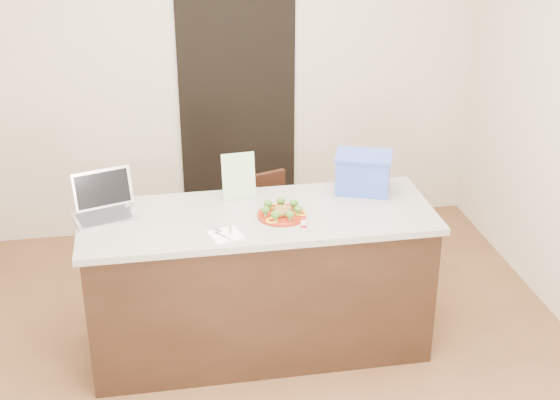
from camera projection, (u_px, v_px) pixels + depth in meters
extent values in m
plane|color=brown|center=(266.00, 369.00, 4.69)|extent=(4.00, 4.00, 0.00)
plane|color=beige|center=(223.00, 64.00, 5.91)|extent=(4.00, 0.00, 4.00)
cube|color=black|center=(238.00, 108.00, 6.05)|extent=(0.90, 0.02, 2.00)
cube|color=black|center=(259.00, 285.00, 4.73)|extent=(2.00, 0.70, 0.88)
cube|color=beige|center=(258.00, 217.00, 4.53)|extent=(2.06, 0.76, 0.04)
cylinder|color=maroon|center=(282.00, 215.00, 4.49)|extent=(0.28, 0.28, 0.02)
torus|color=maroon|center=(282.00, 214.00, 4.49)|extent=(0.28, 0.28, 0.01)
sphere|color=brown|center=(282.00, 211.00, 4.48)|extent=(0.04, 0.04, 0.04)
sphere|color=brown|center=(277.00, 212.00, 4.46)|extent=(0.04, 0.04, 0.04)
sphere|color=brown|center=(280.00, 213.00, 4.45)|extent=(0.04, 0.04, 0.04)
sphere|color=brown|center=(285.00, 213.00, 4.45)|extent=(0.04, 0.04, 0.04)
sphere|color=brown|center=(288.00, 212.00, 4.47)|extent=(0.04, 0.04, 0.04)
sphere|color=brown|center=(288.00, 210.00, 4.49)|extent=(0.04, 0.04, 0.04)
sphere|color=brown|center=(285.00, 208.00, 4.51)|extent=(0.04, 0.04, 0.04)
sphere|color=brown|center=(281.00, 208.00, 4.51)|extent=(0.04, 0.04, 0.04)
sphere|color=brown|center=(277.00, 209.00, 4.50)|extent=(0.04, 0.04, 0.04)
ellipsoid|color=#275015|center=(281.00, 201.00, 4.56)|extent=(0.05, 0.05, 0.04)
ellipsoid|color=#275015|center=(268.00, 204.00, 4.52)|extent=(0.05, 0.05, 0.04)
ellipsoid|color=#275015|center=(265.00, 210.00, 4.45)|extent=(0.05, 0.05, 0.04)
ellipsoid|color=#275015|center=(275.00, 215.00, 4.39)|extent=(0.05, 0.05, 0.04)
ellipsoid|color=#275015|center=(290.00, 214.00, 4.40)|extent=(0.05, 0.05, 0.04)
ellipsoid|color=#275015|center=(298.00, 209.00, 4.46)|extent=(0.05, 0.05, 0.04)
ellipsoid|color=#275015|center=(294.00, 203.00, 4.53)|extent=(0.05, 0.05, 0.04)
torus|color=yellow|center=(272.00, 206.00, 4.57)|extent=(0.07, 0.07, 0.01)
torus|color=yellow|center=(272.00, 221.00, 4.40)|extent=(0.07, 0.07, 0.01)
torus|color=yellow|center=(301.00, 213.00, 4.49)|extent=(0.07, 0.07, 0.01)
cube|color=white|center=(226.00, 235.00, 4.28)|extent=(0.20, 0.20, 0.01)
cube|color=silver|center=(223.00, 236.00, 4.26)|extent=(0.08, 0.11, 0.00)
cube|color=silver|center=(221.00, 230.00, 4.32)|extent=(0.06, 0.06, 0.00)
cube|color=white|center=(232.00, 237.00, 4.24)|extent=(0.03, 0.08, 0.01)
cube|color=silver|center=(230.00, 230.00, 4.32)|extent=(0.03, 0.10, 0.00)
cylinder|color=silver|center=(304.00, 225.00, 4.34)|extent=(0.03, 0.03, 0.05)
cylinder|color=silver|center=(304.00, 220.00, 4.33)|extent=(0.02, 0.02, 0.01)
cylinder|color=red|center=(304.00, 218.00, 4.32)|extent=(0.02, 0.02, 0.01)
cylinder|color=red|center=(304.00, 226.00, 4.34)|extent=(0.03, 0.03, 0.02)
cube|color=#A9A8AC|center=(104.00, 216.00, 4.48)|extent=(0.40, 0.33, 0.02)
cube|color=#A9A8AC|center=(103.00, 189.00, 4.54)|extent=(0.35, 0.16, 0.23)
cube|color=black|center=(103.00, 189.00, 4.53)|extent=(0.31, 0.14, 0.19)
cube|color=#29292C|center=(104.00, 216.00, 4.47)|extent=(0.33, 0.25, 0.00)
cube|color=white|center=(239.00, 176.00, 4.67)|extent=(0.20, 0.06, 0.28)
cube|color=#314AB4|center=(363.00, 174.00, 4.78)|extent=(0.38, 0.32, 0.23)
cube|color=#314AB4|center=(364.00, 156.00, 4.73)|extent=(0.40, 0.35, 0.02)
cube|color=#371A10|center=(265.00, 243.00, 5.32)|extent=(0.47, 0.47, 0.04)
cube|color=#371A10|center=(261.00, 202.00, 5.37)|extent=(0.36, 0.15, 0.42)
cylinder|color=#371A10|center=(245.00, 281.00, 5.24)|extent=(0.03, 0.03, 0.40)
cylinder|color=#371A10|center=(292.00, 277.00, 5.29)|extent=(0.03, 0.03, 0.40)
cylinder|color=#371A10|center=(239.00, 259.00, 5.52)|extent=(0.03, 0.03, 0.40)
cylinder|color=#371A10|center=(283.00, 255.00, 5.57)|extent=(0.03, 0.03, 0.40)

